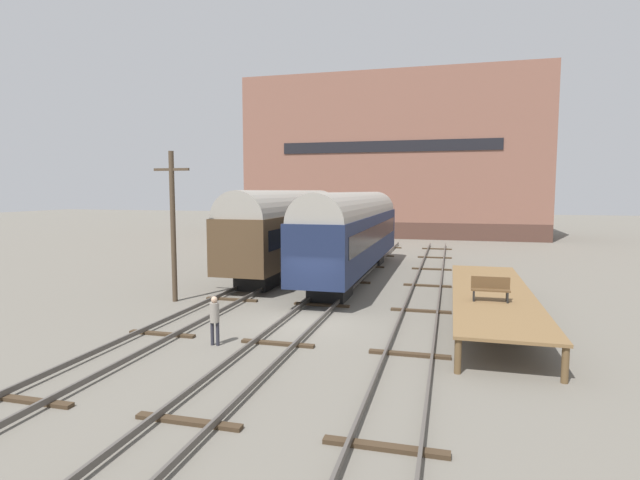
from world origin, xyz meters
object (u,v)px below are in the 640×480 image
bench (490,288)px  utility_pole (173,224)px  train_car_navy (354,229)px  train_car_brown (288,226)px  person_worker (215,316)px

bench → utility_pole: utility_pole is taller
train_car_navy → bench: (7.14, -9.96, -1.36)m
train_car_brown → person_worker: train_car_brown is taller
bench → utility_pole: size_ratio=0.20×
utility_pole → train_car_navy: bearing=50.6°
utility_pole → train_car_brown: bearing=74.9°
person_worker → utility_pole: size_ratio=0.24×
train_car_navy → train_car_brown: train_car_brown is taller
bench → person_worker: size_ratio=0.82×
train_car_brown → bench: train_car_brown is taller
train_car_navy → person_worker: train_car_navy is taller
bench → utility_pole: bearing=174.3°
train_car_navy → person_worker: 14.56m
person_worker → utility_pole: 8.06m
train_car_brown → bench: bearing=-43.2°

